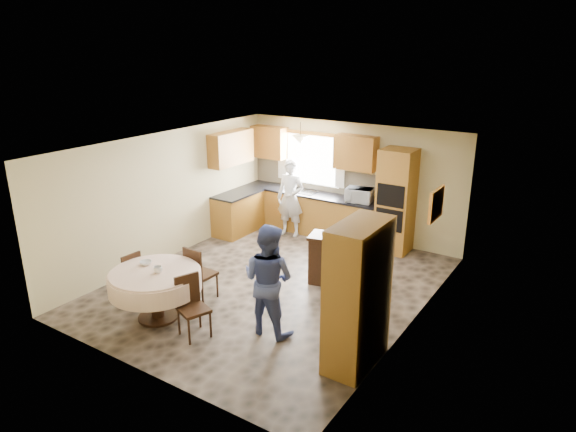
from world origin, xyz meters
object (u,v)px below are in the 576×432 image
Objects in this scene: cupboard at (358,296)px; dining_table at (155,282)px; sideboard at (342,262)px; chair_left at (129,275)px; chair_back at (198,271)px; person_dining at (268,279)px; chair_right at (191,303)px; oven_tower at (396,201)px; person_sink at (290,198)px.

dining_table is (-3.08, -0.62, -0.37)m from cupboard.
chair_left is (-2.63, -2.48, 0.06)m from sideboard.
person_dining is at bearing 176.31° from chair_back.
person_dining is at bearing -108.53° from sideboard.
sideboard reaches higher than dining_table.
chair_right is (-2.32, -0.67, -0.48)m from cupboard.
chair_right is (-1.25, -4.65, -0.55)m from oven_tower.
dining_table is 4.23m from person_sink.
chair_left is at bearing -105.07° from person_sink.
person_dining is at bearing 104.99° from chair_left.
chair_right is at bearing -84.35° from person_sink.
dining_table is at bearing 19.73° from person_dining.
oven_tower is 5.30m from chair_left.
dining_table is at bearing 82.33° from chair_back.
person_sink is (-2.11, 1.60, 0.43)m from sideboard.
chair_right reaches higher than dining_table.
sideboard is 2.03m from person_dining.
person_dining reaches higher than sideboard.
chair_right is at bearing 129.25° from chair_back.
cupboard reaches higher than dining_table.
oven_tower is at bearing 66.38° from dining_table.
person_sink reaches higher than person_dining.
person_dining is (-1.42, 0.01, -0.15)m from cupboard.
cupboard is 1.43m from person_dining.
oven_tower is 3.99m from person_dining.
chair_left reaches higher than sideboard.
sideboard is 1.28× the size of chair_right.
chair_left is 0.52× the size of person_dining.
oven_tower is 2.31× the size of chair_right.
cupboard is 3.17m from dining_table.
person_sink is (-0.26, 4.22, 0.23)m from dining_table.
person_dining is (-0.19, -1.98, 0.42)m from sideboard.
person_dining reaches higher than chair_left.
chair_left is 1.55m from chair_right.
oven_tower is at bearing 1.85° from person_sink.
chair_back is at bearing 176.70° from cupboard.
chair_back is 1.05m from chair_right.
person_dining reaches higher than chair_back.
person_dining is (0.90, 0.68, 0.33)m from chair_right.
person_sink is (-1.03, 4.26, 0.35)m from chair_right.
oven_tower reaches higher than chair_right.
chair_left is 1.12m from chair_back.
chair_back is (0.91, 0.66, 0.04)m from chair_left.
chair_back is 1.03× the size of chair_right.
sideboard is at bearing 136.73° from chair_left.
chair_left is 2.51m from person_dining.
oven_tower reaches higher than dining_table.
chair_left is at bearing -172.80° from cupboard.
cupboard is 4.91m from person_sink.
oven_tower is at bearing -114.01° from chair_back.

